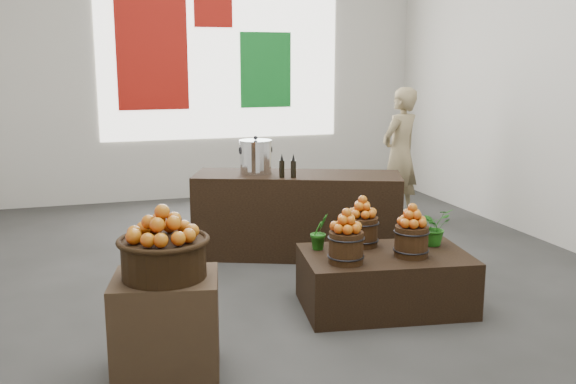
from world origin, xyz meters
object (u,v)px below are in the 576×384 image
object	(u,v)px
wicker_basket	(164,259)
shopper	(400,153)
crate	(167,326)
stock_pot_left	(256,158)
display_table	(385,281)
counter	(297,215)

from	to	relation	value
wicker_basket	shopper	xyz separation A→B (m)	(3.09, 3.10, 0.05)
crate	stock_pot_left	world-z (taller)	stock_pot_left
crate	shopper	xyz separation A→B (m)	(3.09, 3.10, 0.46)
wicker_basket	shopper	size ratio (longest dim) A/B	0.32
display_table	shopper	xyz separation A→B (m)	(1.40, 2.54, 0.55)
wicker_basket	shopper	bearing A→B (deg)	45.17
wicker_basket	crate	bearing A→B (deg)	0.00
display_table	stock_pot_left	size ratio (longest dim) A/B	4.12
crate	wicker_basket	size ratio (longest dim) A/B	1.25
shopper	counter	bearing A→B (deg)	6.04
wicker_basket	counter	bearing A→B (deg)	54.04
crate	display_table	distance (m)	1.78
display_table	counter	distance (m)	1.50
crate	shopper	distance (m)	4.40
counter	wicker_basket	bearing A→B (deg)	-104.22
stock_pot_left	counter	bearing A→B (deg)	-21.74
crate	counter	bearing A→B (deg)	54.04
counter	shopper	world-z (taller)	shopper
wicker_basket	counter	xyz separation A→B (m)	(1.48, 2.04, -0.32)
wicker_basket	shopper	world-z (taller)	shopper
counter	stock_pot_left	bearing A→B (deg)	-180.00
display_table	shopper	bearing A→B (deg)	69.29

